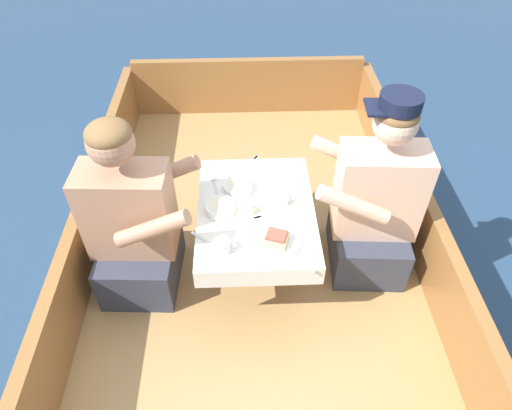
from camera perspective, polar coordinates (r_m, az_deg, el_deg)
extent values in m
plane|color=navy|center=(2.70, 0.07, -13.46)|extent=(60.00, 60.00, 0.00)
cube|color=#A87F4C|center=(2.56, 0.08, -11.41)|extent=(1.82, 3.36, 0.34)
cube|color=#936033|center=(2.42, -21.30, -6.50)|extent=(0.06, 3.36, 0.37)
cube|color=#936033|center=(2.47, 21.03, -5.31)|extent=(0.06, 3.36, 0.37)
cube|color=#936033|center=(3.56, -0.99, 14.67)|extent=(1.70, 0.06, 0.42)
cylinder|color=#B2B2B7|center=(2.32, 0.00, -4.39)|extent=(0.07, 0.07, 0.41)
cube|color=#A87F4C|center=(2.17, 0.00, -0.63)|extent=(0.52, 0.73, 0.02)
cube|color=white|center=(2.16, 0.00, -0.42)|extent=(0.55, 0.76, 0.00)
cube|color=white|center=(1.95, 0.43, -9.20)|extent=(0.55, 0.00, 0.10)
cube|color=white|center=(2.48, -0.33, 4.73)|extent=(0.55, 0.00, 0.10)
cube|color=#333847|center=(2.40, -14.07, -6.77)|extent=(0.38, 0.46, 0.26)
cube|color=tan|center=(2.15, -15.65, -0.66)|extent=(0.41, 0.24, 0.45)
sphere|color=tan|center=(1.92, -17.75, 7.40)|extent=(0.20, 0.20, 0.20)
ellipsoid|color=brown|center=(1.89, -18.03, 8.47)|extent=(0.19, 0.19, 0.11)
cylinder|color=tan|center=(2.19, -11.16, 3.90)|extent=(0.34, 0.09, 0.21)
cylinder|color=tan|center=(1.94, -12.82, -2.91)|extent=(0.34, 0.09, 0.21)
cube|color=#333847|center=(2.48, 13.59, -4.59)|extent=(0.39, 0.46, 0.26)
cube|color=beige|center=(2.23, 15.10, 1.68)|extent=(0.41, 0.25, 0.47)
sphere|color=beige|center=(2.01, 17.06, 9.78)|extent=(0.19, 0.19, 0.19)
ellipsoid|color=brown|center=(1.99, 17.32, 10.81)|extent=(0.18, 0.18, 0.11)
cylinder|color=beige|center=(2.02, 12.08, 0.04)|extent=(0.34, 0.09, 0.21)
cylinder|color=beige|center=(2.29, 10.98, 6.24)|extent=(0.34, 0.09, 0.21)
cylinder|color=black|center=(1.96, 17.68, 12.24)|extent=(0.18, 0.18, 0.06)
cube|color=black|center=(1.95, 15.01, 11.69)|extent=(0.11, 0.14, 0.01)
cylinder|color=white|center=(2.01, 2.51, -4.69)|extent=(0.22, 0.22, 0.01)
cylinder|color=white|center=(2.34, 3.36, 3.66)|extent=(0.18, 0.18, 0.01)
cube|color=#E0BC7F|center=(1.99, 2.53, -4.25)|extent=(0.13, 0.12, 0.04)
cube|color=#B74C3D|center=(1.97, 2.56, -3.78)|extent=(0.10, 0.10, 0.01)
cylinder|color=white|center=(2.14, -4.47, -0.35)|extent=(0.14, 0.14, 0.04)
cylinder|color=beige|center=(2.13, -4.49, -0.16)|extent=(0.12, 0.12, 0.02)
cylinder|color=white|center=(2.24, -2.31, 2.23)|extent=(0.14, 0.14, 0.04)
cylinder|color=beige|center=(2.24, -2.31, 2.42)|extent=(0.12, 0.12, 0.02)
cylinder|color=white|center=(2.18, 3.06, 0.81)|extent=(0.08, 0.08, 0.05)
torus|color=white|center=(2.18, 4.36, 0.89)|extent=(0.04, 0.01, 0.04)
cylinder|color=#3D2314|center=(2.16, 3.07, 1.12)|extent=(0.07, 0.07, 0.01)
cylinder|color=white|center=(1.96, -4.28, -5.12)|extent=(0.07, 0.07, 0.06)
torus|color=white|center=(1.96, -2.98, -5.04)|extent=(0.04, 0.01, 0.04)
cylinder|color=#3D2314|center=(1.95, -4.31, -4.77)|extent=(0.06, 0.06, 0.01)
cylinder|color=silver|center=(2.13, -0.72, -0.23)|extent=(0.06, 0.06, 0.05)
cylinder|color=beige|center=(2.13, -0.72, -0.23)|extent=(0.07, 0.07, 0.03)
cube|color=silver|center=(2.10, -1.55, -2.06)|extent=(0.17, 0.06, 0.00)
cube|color=silver|center=(2.11, 0.25, -1.61)|extent=(0.04, 0.03, 0.00)
cube|color=silver|center=(1.95, 5.54, -6.90)|extent=(0.12, 0.14, 0.00)
ellipsoid|color=silver|center=(1.98, 4.12, -5.69)|extent=(0.04, 0.02, 0.01)
cube|color=silver|center=(2.03, -6.31, -4.50)|extent=(0.14, 0.12, 0.00)
cube|color=silver|center=(2.27, -5.07, 2.11)|extent=(0.04, 0.17, 0.00)
ellipsoid|color=silver|center=(2.33, -5.32, 3.27)|extent=(0.04, 0.02, 0.01)
cube|color=silver|center=(2.36, -4.06, 4.07)|extent=(0.15, 0.10, 0.00)
ellipsoid|color=silver|center=(2.39, -2.64, 4.72)|extent=(0.04, 0.02, 0.01)
cube|color=silver|center=(2.41, -0.85, 5.09)|extent=(0.10, 0.15, 0.00)
cube|color=silver|center=(2.46, 0.00, 5.97)|extent=(0.04, 0.04, 0.00)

